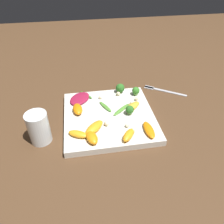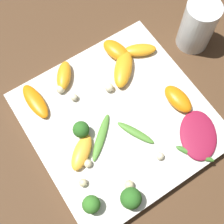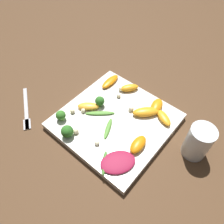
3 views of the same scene
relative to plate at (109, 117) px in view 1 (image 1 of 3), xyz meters
The scene contains 25 objects.
ground_plane 0.01m from the plate, ahead, with size 2.40×2.40×0.00m, color #4C331E.
plate is the anchor object (origin of this frame).
drinking_glass 0.23m from the plate, 16.11° to the left, with size 0.06×0.06×0.10m.
fork 0.28m from the plate, 148.06° to the right, with size 0.15×0.11×0.01m.
radicchio_leaf_0 0.14m from the plate, 47.66° to the right, with size 0.10×0.11×0.01m.
orange_segment_0 0.15m from the plate, 136.38° to the left, with size 0.03×0.08×0.01m.
orange_segment_1 0.14m from the plate, 39.66° to the left, with size 0.07×0.05×0.02m.
orange_segment_2 0.13m from the plate, 108.98° to the left, with size 0.06×0.06×0.02m.
orange_segment_3 0.11m from the plate, 17.16° to the right, with size 0.04×0.06×0.02m.
orange_segment_4 0.09m from the plate, 166.42° to the right, with size 0.07×0.06×0.02m.
orange_segment_5 0.09m from the plate, 51.25° to the left, with size 0.08×0.08×0.02m.
orange_segment_6 0.13m from the plate, 58.58° to the left, with size 0.05×0.06×0.02m.
broccoli_floret_0 0.16m from the plate, 139.36° to the right, with size 0.03×0.03×0.03m.
broccoli_floret_1 0.14m from the plate, 116.27° to the right, with size 0.03×0.03×0.04m.
broccoli_floret_2 0.08m from the plate, behind, with size 0.03×0.03×0.03m.
arugula_sprig_0 0.05m from the plate, 161.96° to the right, with size 0.07×0.07×0.01m.
arugula_sprig_1 0.04m from the plate, 80.00° to the right, with size 0.04×0.07×0.01m.
arugula_sprig_2 0.14m from the plate, 61.18° to the right, with size 0.05×0.06×0.01m.
macadamia_nut_0 0.12m from the plate, 115.83° to the right, with size 0.02×0.02×0.02m.
macadamia_nut_1 0.13m from the plate, 149.97° to the right, with size 0.01×0.01×0.01m.
macadamia_nut_2 0.09m from the plate, 122.92° to the left, with size 0.01×0.01×0.01m.
macadamia_nut_3 0.10m from the plate, 154.64° to the right, with size 0.01×0.01×0.01m.
macadamia_nut_4 0.10m from the plate, 79.89° to the right, with size 0.01×0.01×0.01m.
macadamia_nut_5 0.12m from the plate, 120.75° to the left, with size 0.02×0.02×0.02m.
macadamia_nut_6 0.06m from the plate, 74.07° to the left, with size 0.02×0.02×0.02m.
Camera 1 is at (0.08, 0.57, 0.49)m, focal length 35.00 mm.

